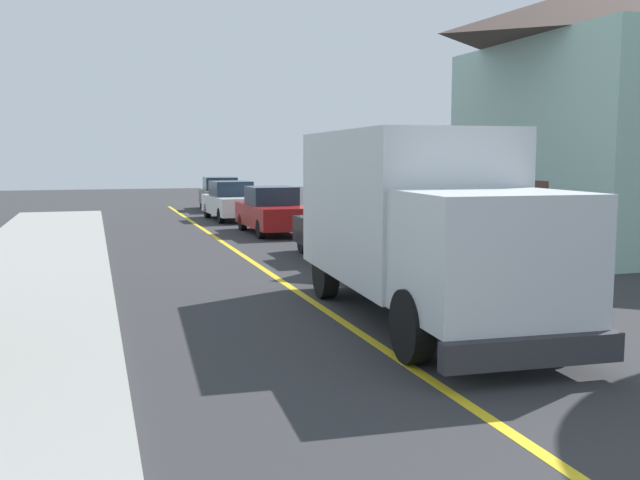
{
  "coord_description": "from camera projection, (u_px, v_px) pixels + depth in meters",
  "views": [
    {
      "loc": [
        -3.91,
        -1.54,
        2.77
      ],
      "look_at": [
        -0.41,
        9.47,
        1.4
      ],
      "focal_mm": 40.01,
      "sensor_mm": 36.0,
      "label": 1
    }
  ],
  "objects": [
    {
      "name": "parked_car_mid",
      "position": [
        272.0,
        211.0,
        25.43
      ],
      "size": [
        1.88,
        4.43,
        1.67
      ],
      "color": "maroon",
      "rests_on": "ground"
    },
    {
      "name": "parked_car_furthest",
      "position": [
        220.0,
        194.0,
        36.5
      ],
      "size": [
        2.0,
        4.48,
        1.67
      ],
      "color": "#4C564C",
      "rests_on": "ground"
    },
    {
      "name": "parked_car_far",
      "position": [
        232.0,
        202.0,
        30.81
      ],
      "size": [
        2.0,
        4.48,
        1.67
      ],
      "color": "silver",
      "rests_on": "ground"
    },
    {
      "name": "box_truck",
      "position": [
        415.0,
        215.0,
        12.11
      ],
      "size": [
        2.81,
        7.31,
        3.2
      ],
      "color": "silver",
      "rests_on": "ground"
    },
    {
      "name": "stop_sign",
      "position": [
        496.0,
        198.0,
        15.32
      ],
      "size": [
        0.8,
        0.1,
        2.65
      ],
      "color": "gray",
      "rests_on": "ground"
    },
    {
      "name": "centre_line_yellow",
      "position": [
        333.0,
        315.0,
        12.42
      ],
      "size": [
        0.16,
        56.0,
        0.01
      ],
      "primitive_type": "cube",
      "color": "gold",
      "rests_on": "ground"
    },
    {
      "name": "parked_car_near",
      "position": [
        346.0,
        230.0,
        19.12
      ],
      "size": [
        1.81,
        4.4,
        1.67
      ],
      "color": "black",
      "rests_on": "ground"
    }
  ]
}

